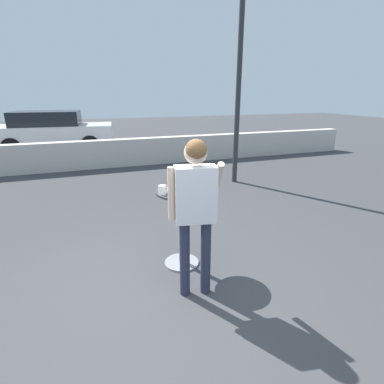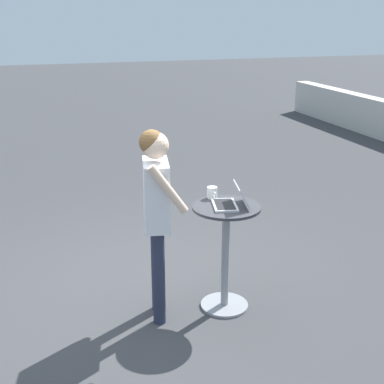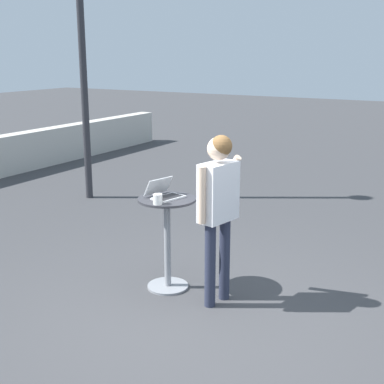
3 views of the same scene
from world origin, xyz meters
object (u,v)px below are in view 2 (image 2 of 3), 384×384
Objects in this scene: laptop at (231,201)px; standing_person at (156,201)px; cafe_table at (226,246)px; coffee_mug at (212,193)px.

standing_person is at bearing -94.89° from laptop.
standing_person is (-0.06, -0.66, 0.05)m from laptop.
cafe_table is 7.65× the size of coffee_mug.
laptop is at bearing 85.11° from standing_person.
laptop is 2.97× the size of coffee_mug.
standing_person reaches higher than cafe_table.
standing_person is (0.19, -0.58, 0.05)m from coffee_mug.
coffee_mug is (-0.24, -0.05, 0.44)m from cafe_table.
laptop is (0.01, 0.04, 0.44)m from cafe_table.
coffee_mug is (-0.25, -0.08, 0.01)m from laptop.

